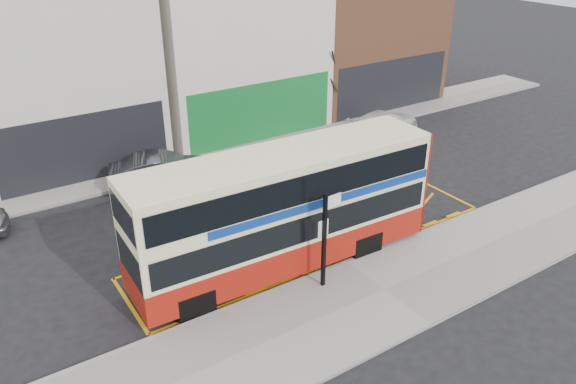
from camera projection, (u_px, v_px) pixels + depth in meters
ground at (340, 260)px, 19.61m from camera, size 120.00×120.00×0.00m
pavement at (384, 291)px, 17.86m from camera, size 40.00×4.00×0.15m
kerb at (347, 263)px, 19.30m from camera, size 40.00×0.15×0.15m
far_pavement at (203, 155)px, 27.79m from camera, size 50.00×3.00×0.15m
road_markings at (313, 239)px, 20.80m from camera, size 14.00×3.40×0.01m
terrace_left at (48, 47)px, 25.71m from camera, size 8.00×8.01×11.80m
terrace_green_shop at (223, 32)px, 30.24m from camera, size 9.00×8.01×11.30m
terrace_right at (353, 25)px, 34.88m from camera, size 9.00×8.01×10.30m
double_decker_bus at (285, 209)px, 18.37m from camera, size 10.48×2.74×4.15m
bus_stop_post at (326, 232)px, 17.21m from camera, size 0.82×0.15×3.27m
car_grey at (164, 171)px, 24.45m from camera, size 4.88×2.88×1.52m
car_white at (384, 123)px, 30.18m from camera, size 4.85×2.67×1.33m
street_tree_right at (325, 57)px, 30.59m from camera, size 2.55×2.55×5.50m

